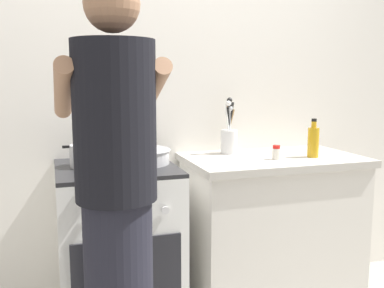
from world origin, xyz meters
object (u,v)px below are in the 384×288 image
(pot, at_px, (87,156))
(mixing_bowl, at_px, (142,156))
(oil_bottle, at_px, (313,141))
(spice_bottle, at_px, (276,153))
(utensil_crock, at_px, (229,137))
(person, at_px, (117,209))
(stove_range, at_px, (118,250))

(pot, bearing_deg, mixing_bowl, -2.84)
(oil_bottle, bearing_deg, pot, 174.65)
(mixing_bowl, xyz_separation_m, spice_bottle, (0.73, -0.10, -0.01))
(utensil_crock, bearing_deg, spice_bottle, -56.61)
(oil_bottle, bearing_deg, utensil_crock, 147.43)
(oil_bottle, distance_m, person, 1.31)
(utensil_crock, relative_size, oil_bottle, 1.51)
(mixing_bowl, bearing_deg, pot, 177.16)
(stove_range, bearing_deg, person, -97.84)
(pot, relative_size, mixing_bowl, 0.79)
(pot, xyz_separation_m, person, (0.05, -0.65, -0.10))
(stove_range, distance_m, oil_bottle, 1.23)
(stove_range, height_order, person, person)
(spice_bottle, distance_m, oil_bottle, 0.24)
(mixing_bowl, height_order, spice_bottle, same)
(pot, relative_size, person, 0.14)
(stove_range, relative_size, person, 0.53)
(mixing_bowl, bearing_deg, utensil_crock, 15.79)
(mixing_bowl, distance_m, utensil_crock, 0.58)
(stove_range, xyz_separation_m, pot, (-0.14, 0.03, 0.51))
(mixing_bowl, bearing_deg, person, -109.39)
(pot, xyz_separation_m, oil_bottle, (1.25, -0.12, 0.03))
(stove_range, xyz_separation_m, mixing_bowl, (0.14, 0.02, 0.49))
(mixing_bowl, distance_m, oil_bottle, 0.97)
(pot, height_order, person, person)
(pot, bearing_deg, spice_bottle, -6.70)
(spice_bottle, bearing_deg, utensil_crock, 123.39)
(pot, xyz_separation_m, spice_bottle, (1.01, -0.12, -0.02))
(stove_range, xyz_separation_m, spice_bottle, (0.87, -0.08, 0.49))
(spice_bottle, height_order, oil_bottle, oil_bottle)
(stove_range, height_order, spice_bottle, spice_bottle)
(utensil_crock, relative_size, person, 0.20)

